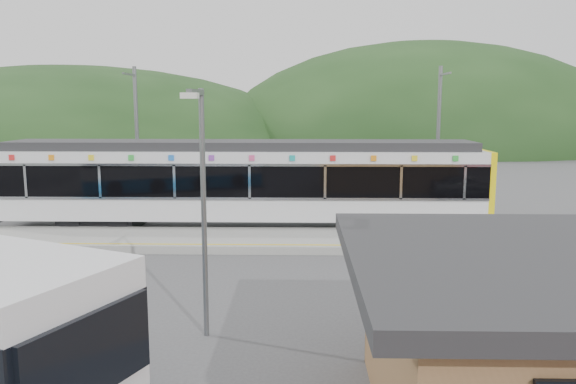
{
  "coord_description": "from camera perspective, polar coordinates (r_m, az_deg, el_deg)",
  "views": [
    {
      "loc": [
        0.66,
        -17.52,
        5.27
      ],
      "look_at": [
        0.24,
        1.0,
        2.37
      ],
      "focal_mm": 35.0,
      "sensor_mm": 36.0,
      "label": 1
    }
  ],
  "objects": [
    {
      "name": "lamp_post",
      "position": [
        12.45,
        -8.69,
        -0.02
      ],
      "size": [
        0.37,
        1.01,
        5.61
      ],
      "rotation": [
        0.0,
        0.0,
        -0.1
      ],
      "color": "slate",
      "rests_on": "ground"
    },
    {
      "name": "catenary_mast_east",
      "position": [
        26.89,
        15.0,
        5.13
      ],
      "size": [
        0.18,
        1.8,
        7.0
      ],
      "color": "slate",
      "rests_on": "ground"
    },
    {
      "name": "platform",
      "position": [
        21.45,
        -0.49,
        -4.92
      ],
      "size": [
        26.0,
        3.2,
        0.3
      ],
      "primitive_type": "cube",
      "color": "#9E9E99",
      "rests_on": "ground"
    },
    {
      "name": "hills",
      "position": [
        24.05,
        14.6,
        -4.06
      ],
      "size": [
        146.0,
        149.0,
        26.0
      ],
      "color": "#1E3D19",
      "rests_on": "ground"
    },
    {
      "name": "catenary_mast_west",
      "position": [
        27.23,
        -15.1,
        5.17
      ],
      "size": [
        0.18,
        1.8,
        7.0
      ],
      "color": "slate",
      "rests_on": "ground"
    },
    {
      "name": "yellow_line",
      "position": [
        20.15,
        -0.61,
        -5.38
      ],
      "size": [
        26.0,
        0.1,
        0.01
      ],
      "primitive_type": "cube",
      "color": "yellow",
      "rests_on": "platform"
    },
    {
      "name": "train",
      "position": [
        23.87,
        -4.76,
        1.14
      ],
      "size": [
        20.44,
        3.01,
        3.74
      ],
      "color": "black",
      "rests_on": "ground"
    },
    {
      "name": "ground",
      "position": [
        18.3,
        -0.82,
        -7.84
      ],
      "size": [
        120.0,
        120.0,
        0.0
      ],
      "primitive_type": "plane",
      "color": "#4C4C4F",
      "rests_on": "ground"
    }
  ]
}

